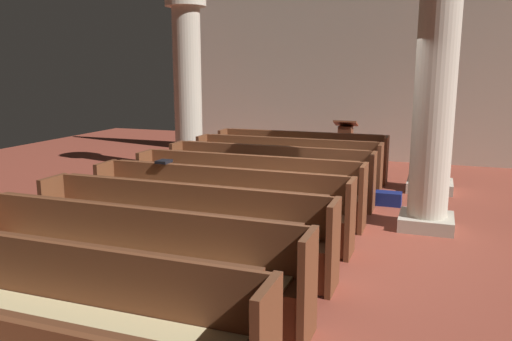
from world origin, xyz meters
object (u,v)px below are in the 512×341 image
at_px(pew_row_7, 47,306).
at_px(hymn_book, 164,162).
at_px(pillar_far_side, 187,80).
at_px(pillar_aisle_rear, 435,87).
at_px(pew_row_0, 301,154).
at_px(pillar_aisle_side, 437,82).
at_px(pew_row_3, 247,186).
at_px(pew_row_1, 286,162).
at_px(kneeler_box_navy, 388,199).
at_px(pew_row_2, 269,173).
at_px(pew_row_4, 219,203).
at_px(lectern, 345,150).
at_px(pew_row_6, 128,258).
at_px(pew_row_5, 181,226).

xyz_separation_m(pew_row_7, hymn_book, (-0.87, 3.17, 0.44)).
bearing_deg(pillar_far_side, pillar_aisle_rear, -27.12).
height_order(pew_row_0, pillar_aisle_side, pillar_aisle_side).
relative_size(pew_row_3, pillar_aisle_side, 0.92).
height_order(pew_row_0, hymn_book, hymn_book).
distance_m(pew_row_1, kneeler_box_navy, 1.98).
xyz_separation_m(pew_row_2, pillar_aisle_rear, (2.46, -0.61, 1.43)).
bearing_deg(pew_row_4, lectern, 81.94).
bearing_deg(pew_row_3, pew_row_1, 90.00).
distance_m(pew_row_1, pew_row_4, 2.99).
bearing_deg(kneeler_box_navy, hymn_book, -140.82).
bearing_deg(pillar_aisle_rear, pillar_far_side, 152.88).
relative_size(pew_row_0, kneeler_box_navy, 8.30).
bearing_deg(pew_row_6, lectern, 84.23).
bearing_deg(pew_row_0, pillar_aisle_side, -7.13).
relative_size(pew_row_2, pillar_far_side, 0.92).
relative_size(pew_row_4, pew_row_6, 1.00).
xyz_separation_m(pew_row_2, hymn_book, (-0.87, -1.80, 0.44)).
height_order(pew_row_1, pew_row_7, same).
xyz_separation_m(pew_row_1, hymn_book, (-0.87, -2.80, 0.44)).
distance_m(pew_row_5, pillar_aisle_rear, 3.71).
distance_m(pew_row_2, pillar_aisle_side, 3.30).
bearing_deg(pillar_far_side, pew_row_5, -63.68).
height_order(pew_row_0, pew_row_5, same).
bearing_deg(kneeler_box_navy, pew_row_6, -112.88).
xyz_separation_m(pillar_aisle_side, pillar_far_side, (-4.87, 0.20, 0.00)).
distance_m(pew_row_0, pew_row_1, 1.00).
bearing_deg(pew_row_3, hymn_book, -137.31).
relative_size(pew_row_4, hymn_book, 16.43).
bearing_deg(pew_row_0, hymn_book, -102.98).
bearing_deg(pew_row_2, lectern, 76.72).
bearing_deg(pew_row_5, pew_row_0, 90.00).
height_order(pew_row_0, kneeler_box_navy, pew_row_0).
bearing_deg(pew_row_3, pillar_aisle_side, 47.44).
bearing_deg(hymn_book, pillar_aisle_rear, 19.71).
xyz_separation_m(pew_row_0, pew_row_7, (0.00, -6.97, 0.00)).
height_order(pew_row_1, pillar_aisle_rear, pillar_aisle_rear).
bearing_deg(pew_row_4, pillar_aisle_side, 56.20).
xyz_separation_m(pillar_far_side, lectern, (3.11, 1.10, -1.45)).
bearing_deg(pew_row_3, pew_row_0, 90.00).
xyz_separation_m(pew_row_1, kneeler_box_navy, (1.86, -0.57, -0.37)).
relative_size(pew_row_0, pillar_aisle_side, 0.92).
bearing_deg(lectern, pew_row_1, -109.49).
xyz_separation_m(pew_row_4, pillar_aisle_rear, (2.46, 1.38, 1.43)).
bearing_deg(pew_row_4, hymn_book, 167.83).
bearing_deg(pew_row_2, pew_row_6, -90.00).
xyz_separation_m(pew_row_2, pillar_aisle_side, (2.46, 1.68, 1.43)).
height_order(pew_row_3, pillar_far_side, pillar_far_side).
bearing_deg(pillar_far_side, pew_row_1, -20.27).
distance_m(pew_row_4, kneeler_box_navy, 3.07).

